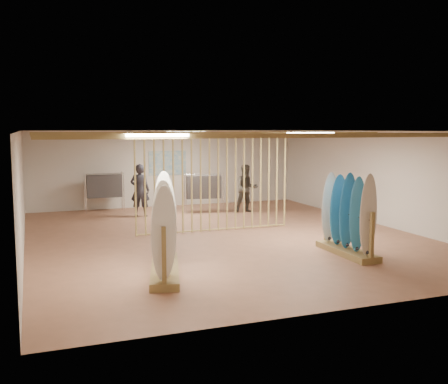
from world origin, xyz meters
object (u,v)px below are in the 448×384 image
object	(u,v)px
rack_left	(164,241)
clothing_rack_b	(204,187)
shopper_b	(246,185)
clothing_rack_a	(104,186)
rack_right	(347,227)
shopper_a	(140,187)

from	to	relation	value
rack_left	clothing_rack_b	distance (m)	7.62
clothing_rack_b	shopper_b	xyz separation A→B (m)	(1.40, -0.42, 0.04)
clothing_rack_a	shopper_b	bearing A→B (deg)	-23.74
rack_right	clothing_rack_b	distance (m)	6.92
rack_left	shopper_b	distance (m)	7.94
rack_left	clothing_rack_b	world-z (taller)	rack_left
clothing_rack_a	shopper_a	distance (m)	1.70
shopper_a	rack_left	bearing A→B (deg)	104.79
rack_right	shopper_b	world-z (taller)	shopper_b
rack_left	shopper_b	bearing A→B (deg)	69.72
clothing_rack_b	shopper_a	xyz separation A→B (m)	(-2.18, 0.03, 0.09)
rack_left	shopper_b	world-z (taller)	rack_left
rack_left	clothing_rack_a	xyz separation A→B (m)	(-0.04, 8.38, 0.23)
clothing_rack_a	clothing_rack_b	xyz separation A→B (m)	(3.15, -1.43, -0.00)
rack_left	shopper_b	size ratio (longest dim) A/B	1.32
rack_left	clothing_rack_a	distance (m)	8.38
shopper_a	shopper_b	xyz separation A→B (m)	(3.58, -0.45, -0.05)
rack_right	clothing_rack_a	size ratio (longest dim) A/B	1.43
rack_left	shopper_a	size ratio (longest dim) A/B	1.26
clothing_rack_b	shopper_a	world-z (taller)	shopper_a
rack_right	shopper_a	xyz separation A→B (m)	(-3.39, 6.84, 0.34)
clothing_rack_b	shopper_b	world-z (taller)	shopper_b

